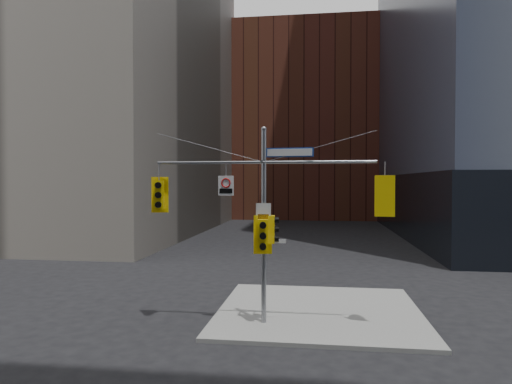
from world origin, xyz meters
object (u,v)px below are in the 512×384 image
(traffic_light_pole_side, at_px, (273,229))
(street_sign_blade, at_px, (289,152))
(signal_assembly, at_px, (264,206))
(regulatory_sign_arm, at_px, (226,185))
(traffic_light_pole_front, at_px, (263,235))
(traffic_light_east_arm, at_px, (385,196))
(traffic_light_west_arm, at_px, (159,195))

(traffic_light_pole_side, relative_size, street_sign_blade, 0.58)
(signal_assembly, bearing_deg, regulatory_sign_arm, -179.17)
(traffic_light_pole_side, bearing_deg, traffic_light_pole_front, 128.17)
(regulatory_sign_arm, bearing_deg, signal_assembly, 4.45)
(traffic_light_pole_front, xyz_separation_m, street_sign_blade, (0.93, 0.27, 2.97))
(signal_assembly, distance_m, traffic_light_pole_front, 1.07)
(regulatory_sign_arm, bearing_deg, traffic_light_pole_side, 4.58)
(traffic_light_pole_side, bearing_deg, signal_assembly, 89.34)
(street_sign_blade, bearing_deg, traffic_light_east_arm, 4.99)
(traffic_light_pole_side, bearing_deg, street_sign_blade, -92.73)
(traffic_light_west_arm, relative_size, traffic_light_pole_side, 1.34)
(traffic_light_west_arm, height_order, street_sign_blade, street_sign_blade)
(street_sign_blade, xyz_separation_m, regulatory_sign_arm, (-2.33, -0.02, -1.18))
(traffic_light_pole_side, relative_size, traffic_light_pole_front, 0.72)
(traffic_light_west_arm, bearing_deg, street_sign_blade, -10.41)
(signal_assembly, relative_size, regulatory_sign_arm, 11.00)
(traffic_light_west_arm, relative_size, street_sign_blade, 0.78)
(traffic_light_west_arm, xyz_separation_m, traffic_light_pole_side, (4.28, -0.00, -1.24))
(signal_assembly, height_order, traffic_light_east_arm, signal_assembly)
(traffic_light_pole_front, bearing_deg, regulatory_sign_arm, 162.28)
(traffic_light_west_arm, bearing_deg, regulatory_sign_arm, -11.04)
(traffic_light_pole_side, relative_size, regulatory_sign_arm, 1.39)
(traffic_light_pole_front, bearing_deg, traffic_light_east_arm, -4.15)
(street_sign_blade, bearing_deg, regulatory_sign_arm, -174.39)
(traffic_light_east_arm, bearing_deg, traffic_light_west_arm, 7.67)
(traffic_light_pole_side, bearing_deg, traffic_light_west_arm, 87.73)
(signal_assembly, bearing_deg, traffic_light_west_arm, 179.81)
(signal_assembly, height_order, street_sign_blade, signal_assembly)
(traffic_light_pole_front, relative_size, street_sign_blade, 0.81)
(traffic_light_west_arm, distance_m, traffic_light_pole_front, 4.21)
(traffic_light_west_arm, xyz_separation_m, street_sign_blade, (4.89, -0.01, 1.55))
(street_sign_blade, bearing_deg, traffic_light_pole_side, -175.49)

